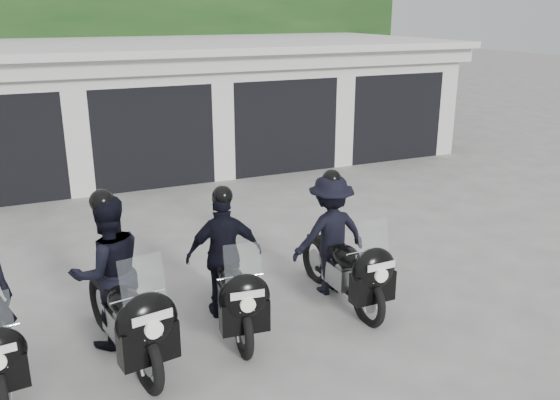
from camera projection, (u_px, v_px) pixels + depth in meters
name	position (u px, v px, depth m)	size (l,w,h in m)	color
ground	(247.00, 291.00, 8.23)	(80.00, 80.00, 0.00)	#A1A19C
garage_block	(130.00, 106.00, 14.79)	(16.40, 6.80, 2.96)	silver
background_vegetation	(110.00, 41.00, 18.74)	(20.00, 3.90, 5.80)	#163513
police_bike_b	(115.00, 285.00, 6.57)	(1.02, 2.21, 1.93)	black
police_bike_c	(227.00, 265.00, 7.24)	(1.02, 2.02, 1.77)	black
police_bike_d	(336.00, 243.00, 7.88)	(1.09, 2.06, 1.79)	black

